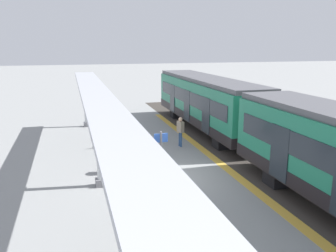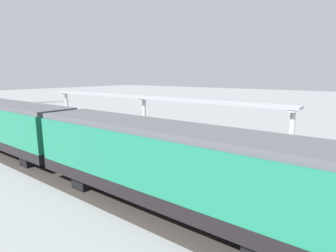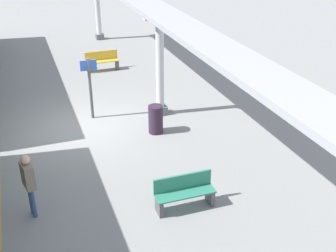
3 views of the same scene
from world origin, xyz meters
TOP-DOWN VIEW (x-y plane):
  - ground_plane at (0.00, 0.00)m, footprint 176.00×176.00m
  - tactile_edge_strip at (-2.99, 0.00)m, footprint 0.44×26.99m
  - trackbed at (-4.81, 0.00)m, footprint 3.20×38.99m
  - train_near_carriage at (-4.80, -7.68)m, footprint 2.65×13.29m
  - train_far_carriage at (-4.80, 6.19)m, footprint 2.65×13.29m
  - canopy_pillar_nearest at (2.76, -10.75)m, footprint 1.10×0.44m
  - canopy_pillar_second at (2.76, 0.10)m, footprint 1.10×0.44m
  - canopy_pillar_third at (2.76, 10.77)m, footprint 1.10×0.44m
  - canopy_beam at (2.76, 0.01)m, footprint 1.20×22.32m
  - bench_near_end at (1.54, -5.25)m, footprint 1.51×0.46m
  - bench_mid_platform at (1.79, 5.51)m, footprint 1.50×0.45m
  - trash_bin at (2.14, -1.23)m, footprint 0.48×0.48m
  - platform_info_sign at (0.39, 0.59)m, footprint 0.56×0.10m
  - passenger_waiting_near_edge at (-2.00, -4.33)m, footprint 0.31×0.52m

SIDE VIEW (x-z plane):
  - ground_plane at x=0.00m, z-range 0.00..0.00m
  - trackbed at x=-4.81m, z-range 0.00..0.01m
  - tactile_edge_strip at x=-2.99m, z-range 0.00..0.01m
  - bench_near_end at x=1.54m, z-range 0.01..0.87m
  - bench_mid_platform at x=1.79m, z-range 0.01..0.87m
  - trash_bin at x=2.14m, z-range 0.00..0.95m
  - passenger_waiting_near_edge at x=-2.00m, z-range 0.21..1.87m
  - platform_info_sign at x=0.39m, z-range 0.23..2.43m
  - canopy_pillar_nearest at x=2.76m, z-range 0.03..3.57m
  - canopy_pillar_second at x=2.76m, z-range 0.03..3.57m
  - canopy_pillar_third at x=2.76m, z-range 0.03..3.57m
  - train_near_carriage at x=-4.80m, z-range 0.09..3.57m
  - train_far_carriage at x=-4.80m, z-range 0.09..3.57m
  - canopy_beam at x=2.76m, z-range 3.55..3.71m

